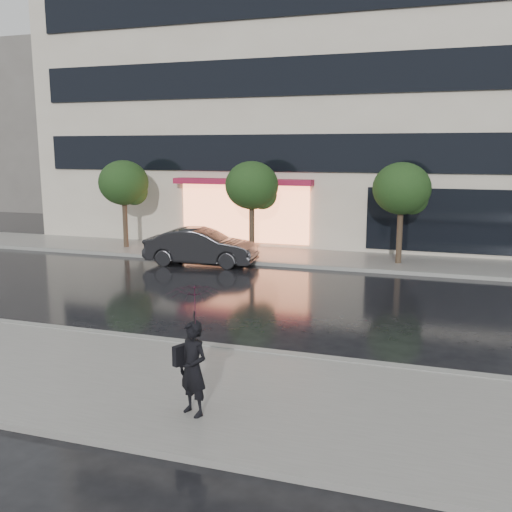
% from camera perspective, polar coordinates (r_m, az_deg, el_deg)
% --- Properties ---
extents(ground, '(120.00, 120.00, 0.00)m').
position_cam_1_polar(ground, '(13.87, -1.81, -8.15)').
color(ground, black).
rests_on(ground, ground).
extents(sidewalk_near, '(60.00, 4.50, 0.12)m').
position_cam_1_polar(sidewalk_near, '(11.05, -7.70, -12.96)').
color(sidewalk_near, slate).
rests_on(sidewalk_near, ground).
extents(sidewalk_far, '(60.00, 3.50, 0.12)m').
position_cam_1_polar(sidewalk_far, '(23.44, 6.74, -0.27)').
color(sidewalk_far, slate).
rests_on(sidewalk_far, ground).
extents(curb_near, '(60.00, 0.25, 0.14)m').
position_cam_1_polar(curb_near, '(12.96, -3.33, -9.20)').
color(curb_near, gray).
rests_on(curb_near, ground).
extents(curb_far, '(60.00, 0.25, 0.14)m').
position_cam_1_polar(curb_far, '(21.76, 5.83, -1.07)').
color(curb_far, gray).
rests_on(curb_far, ground).
extents(office_building, '(30.00, 12.76, 18.00)m').
position_cam_1_polar(office_building, '(30.97, 10.13, 18.91)').
color(office_building, beige).
rests_on(office_building, ground).
extents(bg_building_left, '(14.00, 10.00, 12.00)m').
position_cam_1_polar(bg_building_left, '(50.27, -22.65, 11.59)').
color(bg_building_left, '#59544F').
rests_on(bg_building_left, ground).
extents(tree_far_west, '(2.20, 2.20, 3.99)m').
position_cam_1_polar(tree_far_west, '(26.13, -12.95, 6.99)').
color(tree_far_west, '#33261C').
rests_on(tree_far_west, ground).
extents(tree_mid_west, '(2.20, 2.20, 3.99)m').
position_cam_1_polar(tree_mid_west, '(23.62, -0.27, 6.89)').
color(tree_mid_west, '#33261C').
rests_on(tree_mid_west, ground).
extents(tree_mid_east, '(2.20, 2.20, 3.99)m').
position_cam_1_polar(tree_mid_east, '(22.46, 14.51, 6.36)').
color(tree_mid_east, '#33261C').
rests_on(tree_mid_east, ground).
extents(parked_car, '(4.45, 1.88, 1.43)m').
position_cam_1_polar(parked_car, '(22.35, -5.51, 0.93)').
color(parked_car, black).
rests_on(parked_car, ground).
extents(pedestrian_with_umbrella, '(1.14, 1.15, 2.22)m').
position_cam_1_polar(pedestrian_with_umbrella, '(9.36, -6.27, -7.52)').
color(pedestrian_with_umbrella, black).
rests_on(pedestrian_with_umbrella, sidewalk_near).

